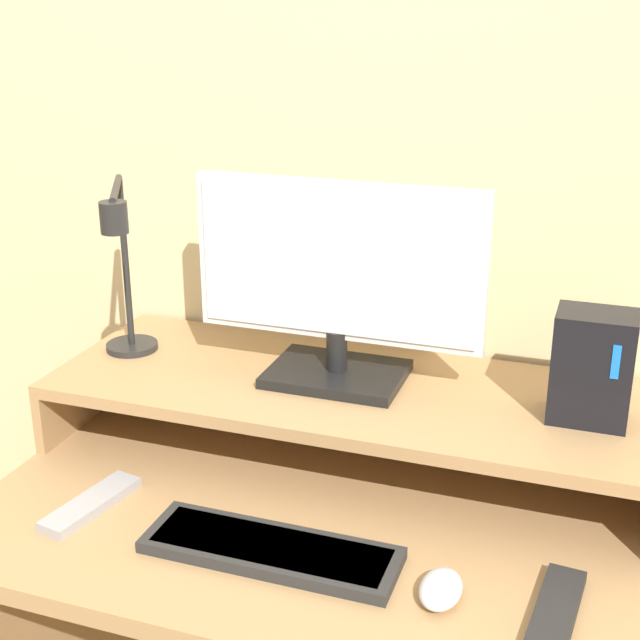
{
  "coord_description": "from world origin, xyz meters",
  "views": [
    {
      "loc": [
        0.41,
        -0.81,
        1.48
      ],
      "look_at": [
        -0.01,
        0.39,
        1.01
      ],
      "focal_mm": 50.0,
      "sensor_mm": 36.0,
      "label": 1
    }
  ],
  "objects_px": {
    "router_dock": "(592,367)",
    "mouse": "(441,589)",
    "remote_control": "(91,504)",
    "remote_secondary": "(555,614)",
    "monitor": "(338,281)",
    "keyboard": "(271,549)",
    "desk_lamp": "(124,277)"
  },
  "relations": [
    {
      "from": "monitor",
      "to": "remote_control",
      "type": "xyz_separation_m",
      "value": [
        -0.3,
        -0.33,
        -0.3
      ]
    },
    {
      "from": "keyboard",
      "to": "remote_control",
      "type": "xyz_separation_m",
      "value": [
        -0.31,
        0.02,
        -0.0
      ]
    },
    {
      "from": "remote_control",
      "to": "remote_secondary",
      "type": "distance_m",
      "value": 0.71
    },
    {
      "from": "mouse",
      "to": "remote_control",
      "type": "height_order",
      "value": "mouse"
    },
    {
      "from": "monitor",
      "to": "remote_control",
      "type": "distance_m",
      "value": 0.53
    },
    {
      "from": "mouse",
      "to": "remote_secondary",
      "type": "bearing_deg",
      "value": 2.67
    },
    {
      "from": "desk_lamp",
      "to": "keyboard",
      "type": "distance_m",
      "value": 0.55
    },
    {
      "from": "router_dock",
      "to": "mouse",
      "type": "height_order",
      "value": "router_dock"
    },
    {
      "from": "router_dock",
      "to": "remote_secondary",
      "type": "relative_size",
      "value": 0.9
    },
    {
      "from": "monitor",
      "to": "desk_lamp",
      "type": "relative_size",
      "value": 1.51
    },
    {
      "from": "router_dock",
      "to": "remote_secondary",
      "type": "distance_m",
      "value": 0.4
    },
    {
      "from": "keyboard",
      "to": "mouse",
      "type": "xyz_separation_m",
      "value": [
        0.25,
        -0.01,
        0.0
      ]
    },
    {
      "from": "keyboard",
      "to": "mouse",
      "type": "relative_size",
      "value": 4.12
    },
    {
      "from": "remote_control",
      "to": "mouse",
      "type": "bearing_deg",
      "value": -3.7
    },
    {
      "from": "monitor",
      "to": "keyboard",
      "type": "distance_m",
      "value": 0.46
    },
    {
      "from": "remote_control",
      "to": "keyboard",
      "type": "bearing_deg",
      "value": -4.02
    },
    {
      "from": "monitor",
      "to": "router_dock",
      "type": "bearing_deg",
      "value": -2.33
    },
    {
      "from": "router_dock",
      "to": "mouse",
      "type": "relative_size",
      "value": 1.96
    },
    {
      "from": "monitor",
      "to": "mouse",
      "type": "xyz_separation_m",
      "value": [
        0.27,
        -0.36,
        -0.29
      ]
    },
    {
      "from": "desk_lamp",
      "to": "remote_secondary",
      "type": "height_order",
      "value": "desk_lamp"
    },
    {
      "from": "desk_lamp",
      "to": "remote_control",
      "type": "height_order",
      "value": "desk_lamp"
    },
    {
      "from": "mouse",
      "to": "remote_control",
      "type": "distance_m",
      "value": 0.56
    },
    {
      "from": "monitor",
      "to": "desk_lamp",
      "type": "height_order",
      "value": "monitor"
    },
    {
      "from": "desk_lamp",
      "to": "keyboard",
      "type": "height_order",
      "value": "desk_lamp"
    },
    {
      "from": "monitor",
      "to": "mouse",
      "type": "distance_m",
      "value": 0.53
    },
    {
      "from": "desk_lamp",
      "to": "keyboard",
      "type": "relative_size",
      "value": 0.89
    },
    {
      "from": "desk_lamp",
      "to": "router_dock",
      "type": "xyz_separation_m",
      "value": [
        0.79,
        0.05,
        -0.08
      ]
    },
    {
      "from": "desk_lamp",
      "to": "keyboard",
      "type": "xyz_separation_m",
      "value": [
        0.38,
        -0.28,
        -0.28
      ]
    },
    {
      "from": "router_dock",
      "to": "remote_secondary",
      "type": "height_order",
      "value": "router_dock"
    },
    {
      "from": "desk_lamp",
      "to": "mouse",
      "type": "xyz_separation_m",
      "value": [
        0.63,
        -0.3,
        -0.28
      ]
    },
    {
      "from": "keyboard",
      "to": "remote_control",
      "type": "relative_size",
      "value": 1.99
    },
    {
      "from": "remote_secondary",
      "to": "remote_control",
      "type": "bearing_deg",
      "value": 177.63
    }
  ]
}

